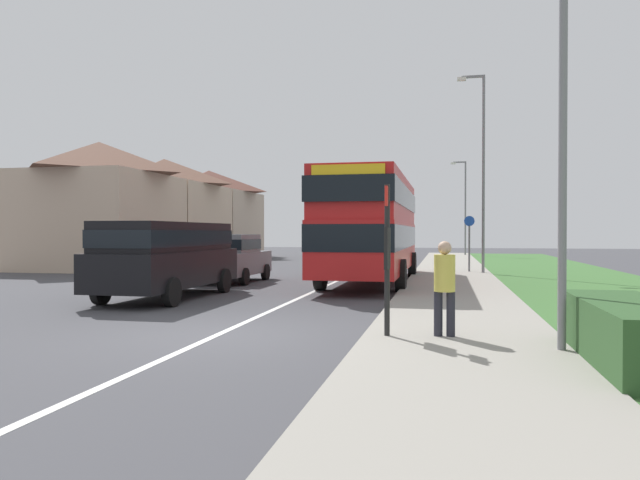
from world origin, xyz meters
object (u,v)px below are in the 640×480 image
Objects in this scene: street_lamp_far at (464,202)px; parked_van_black at (168,253)px; bus_stop_sign at (387,249)px; parked_car_grey at (232,256)px; street_lamp_mid at (481,162)px; double_decker_bus at (372,223)px; street_lamp_near at (556,41)px; pedestrian_at_stop at (445,284)px; cycle_route_sign at (469,241)px.

parked_van_black is at bearing -106.11° from street_lamp_far.
parked_van_black is at bearing 141.01° from bus_stop_sign.
parked_car_grey is 0.55× the size of street_lamp_far.
street_lamp_mid reaches higher than street_lamp_far.
street_lamp_near reaches higher than double_decker_bus.
bus_stop_sign is at bearing -172.72° from pedestrian_at_stop.
cycle_route_sign is 0.30× the size of street_lamp_mid.
cycle_route_sign is 17.53m from street_lamp_near.
parked_car_grey is 1.51× the size of bus_stop_sign.
street_lamp_mid is at bearing 90.32° from street_lamp_near.
bus_stop_sign is at bearing -98.52° from street_lamp_mid.
street_lamp_far is at bearing 89.00° from cycle_route_sign.
street_lamp_far is (-0.21, 36.37, -0.46)m from street_lamp_near.
cycle_route_sign is at bearing 124.38° from street_lamp_mid.
street_lamp_mid reaches higher than double_decker_bus.
street_lamp_far is (1.35, 35.61, 3.13)m from pedestrian_at_stop.
cycle_route_sign is (1.02, 16.47, 0.45)m from pedestrian_at_stop.
street_lamp_mid reaches higher than pedestrian_at_stop.
bus_stop_sign is (6.64, -10.58, 0.59)m from parked_car_grey.
parked_car_grey is 14.91m from street_lamp_near.
cycle_route_sign is at bearing 53.20° from parked_van_black.
double_decker_bus is 4.23× the size of cycle_route_sign.
parked_van_black is at bearing -88.67° from parked_car_grey.
bus_stop_sign is at bearing 165.43° from street_lamp_near.
double_decker_bus is 6.47m from cycle_route_sign.
street_lamp_far is at bearing 86.36° from bus_stop_sign.
parked_car_grey is 10.49m from cycle_route_sign.
street_lamp_near is at bearing -33.35° from parked_van_black.
pedestrian_at_stop is (7.56, -10.46, 0.03)m from parked_car_grey.
street_lamp_near is at bearing -14.57° from bus_stop_sign.
street_lamp_mid reaches higher than bus_stop_sign.
street_lamp_far is at bearing 90.33° from street_lamp_mid.
pedestrian_at_stop is at bearing -77.05° from double_decker_bus.
parked_car_grey is 2.34× the size of pedestrian_at_stop.
street_lamp_near is (9.00, -5.92, 3.32)m from parked_van_black.
street_lamp_far reaches higher than pedestrian_at_stop.
bus_stop_sign is at bearing -81.71° from double_decker_bus.
double_decker_bus reaches higher than parked_van_black.
street_lamp_far reaches higher than double_decker_bus.
double_decker_bus reaches higher than cycle_route_sign.
parked_van_black is at bearing -126.80° from cycle_route_sign.
parked_van_black is (-4.88, -5.96, -0.89)m from double_decker_bus.
parked_car_grey is at bearing 129.12° from street_lamp_near.
street_lamp_near is (1.56, -0.76, 3.59)m from pedestrian_at_stop.
street_lamp_far is at bearing 90.33° from street_lamp_near.
street_lamp_near reaches higher than pedestrian_at_stop.
street_lamp_mid is (9.03, 5.36, 3.81)m from parked_car_grey.
double_decker_bus is at bearing -130.61° from street_lamp_mid.
street_lamp_near is 16.58m from street_lamp_mid.
double_decker_bus is 2.72× the size of parked_car_grey.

